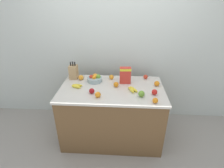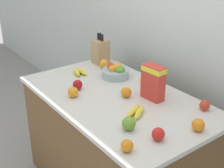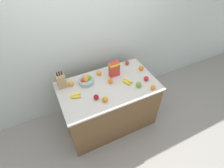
# 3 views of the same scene
# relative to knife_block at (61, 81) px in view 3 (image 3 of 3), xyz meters

# --- Properties ---
(ground_plane) EXTENTS (14.00, 14.00, 0.00)m
(ground_plane) POSITION_rel_knife_block_xyz_m (0.61, -0.29, -0.97)
(ground_plane) COLOR gray
(wall_back) EXTENTS (9.00, 0.06, 2.60)m
(wall_back) POSITION_rel_knife_block_xyz_m (0.61, 0.35, 0.33)
(wall_back) COLOR silver
(wall_back) RESTS_ON ground_plane
(counter) EXTENTS (1.46, 0.85, 0.86)m
(counter) POSITION_rel_knife_block_xyz_m (0.61, -0.29, -0.54)
(counter) COLOR brown
(counter) RESTS_ON ground_plane
(knife_block) EXTENTS (0.12, 0.13, 0.32)m
(knife_block) POSITION_rel_knife_block_xyz_m (0.00, 0.00, 0.00)
(knife_block) COLOR tan
(knife_block) RESTS_ON counter
(cereal_box) EXTENTS (0.17, 0.09, 0.24)m
(cereal_box) POSITION_rel_knife_block_xyz_m (0.79, -0.11, 0.03)
(cereal_box) COLOR red
(cereal_box) RESTS_ON counter
(fruit_bowl) EXTENTS (0.22, 0.22, 0.12)m
(fruit_bowl) POSITION_rel_knife_block_xyz_m (0.34, -0.09, -0.06)
(fruit_bowl) COLOR #99B2B7
(fruit_bowl) RESTS_ON counter
(banana_bunch_left) EXTENTS (0.16, 0.11, 0.04)m
(banana_bunch_left) POSITION_rel_knife_block_xyz_m (0.11, -0.29, -0.09)
(banana_bunch_left) COLOR yellow
(banana_bunch_left) RESTS_ON counter
(banana_bunch_right) EXTENTS (0.15, 0.19, 0.04)m
(banana_bunch_right) POSITION_rel_knife_block_xyz_m (0.89, -0.35, -0.09)
(banana_bunch_right) COLOR yellow
(banana_bunch_right) RESTS_ON counter
(apple_front) EXTENTS (0.07, 0.07, 0.07)m
(apple_front) POSITION_rel_knife_block_xyz_m (0.35, -0.45, -0.07)
(apple_front) COLOR #A31419
(apple_front) RESTS_ON counter
(apple_rightmost) EXTENTS (0.07, 0.07, 0.07)m
(apple_rightmost) POSITION_rel_knife_block_xyz_m (1.11, 0.05, -0.07)
(apple_rightmost) COLOR red
(apple_rightmost) RESTS_ON counter
(apple_middle) EXTENTS (0.07, 0.07, 0.07)m
(apple_middle) POSITION_rel_knife_block_xyz_m (1.18, -0.43, -0.07)
(apple_middle) COLOR red
(apple_middle) RESTS_ON counter
(apple_rear) EXTENTS (0.08, 0.08, 0.08)m
(apple_rear) POSITION_rel_knife_block_xyz_m (1.00, -0.49, -0.07)
(apple_rear) COLOR #6B9E33
(apple_rear) RESTS_ON counter
(orange_front_center) EXTENTS (0.07, 0.07, 0.07)m
(orange_front_center) POSITION_rel_knife_block_xyz_m (0.45, -0.54, -0.07)
(orange_front_center) COLOR orange
(orange_front_center) RESTS_ON counter
(orange_back_center) EXTENTS (0.08, 0.08, 0.08)m
(orange_back_center) POSITION_rel_knife_block_xyz_m (1.25, -0.18, -0.07)
(orange_back_center) COLOR orange
(orange_back_center) RESTS_ON counter
(orange_front_left) EXTENTS (0.07, 0.07, 0.07)m
(orange_front_left) POSITION_rel_knife_block_xyz_m (1.15, -0.63, -0.07)
(orange_front_left) COLOR orange
(orange_front_left) RESTS_ON counter
(orange_mid_right) EXTENTS (0.08, 0.08, 0.08)m
(orange_mid_right) POSITION_rel_knife_block_xyz_m (0.12, -0.05, -0.07)
(orange_mid_right) COLOR orange
(orange_mid_right) RESTS_ON counter
(orange_by_cereal) EXTENTS (0.07, 0.07, 0.07)m
(orange_by_cereal) POSITION_rel_knife_block_xyz_m (0.67, -0.24, -0.07)
(orange_by_cereal) COLOR orange
(orange_by_cereal) RESTS_ON counter
(orange_mid_left) EXTENTS (0.07, 0.07, 0.07)m
(orange_mid_left) POSITION_rel_knife_block_xyz_m (0.58, 0.00, -0.07)
(orange_mid_left) COLOR orange
(orange_mid_left) RESTS_ON counter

